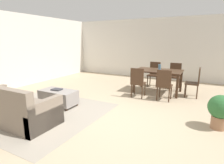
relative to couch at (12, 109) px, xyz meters
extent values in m
plane|color=tan|center=(1.84, 1.12, -0.29)|extent=(10.80, 10.80, 0.00)
cube|color=silver|center=(1.84, 6.12, 1.06)|extent=(9.00, 0.12, 2.70)
cube|color=silver|center=(-2.66, 1.62, 1.06)|extent=(0.12, 11.00, 2.70)
cube|color=gray|center=(0.08, 0.63, -0.29)|extent=(3.00, 2.80, 0.01)
cube|color=gray|center=(0.00, 0.05, -0.08)|extent=(2.02, 0.86, 0.42)
cube|color=gray|center=(0.94, 0.05, 0.02)|extent=(0.14, 0.86, 0.62)
cube|color=beige|center=(0.00, -0.05, 0.30)|extent=(0.36, 0.11, 0.35)
cube|color=tan|center=(0.52, -0.05, 0.29)|extent=(0.34, 0.10, 0.34)
cube|color=gray|center=(0.16, 1.21, -0.05)|extent=(1.00, 0.52, 0.36)
cylinder|color=#422B1C|center=(-0.29, 1.42, -0.26)|extent=(0.05, 0.05, 0.06)
cylinder|color=#422B1C|center=(0.61, 1.42, -0.26)|extent=(0.05, 0.05, 0.06)
cylinder|color=#422B1C|center=(-0.29, 1.00, -0.26)|extent=(0.05, 0.05, 0.06)
cylinder|color=#422B1C|center=(0.61, 1.00, -0.26)|extent=(0.05, 0.05, 0.06)
cube|color=#422B1C|center=(2.19, 3.78, 0.45)|extent=(1.51, 0.95, 0.04)
cube|color=#422B1C|center=(1.49, 4.19, 0.07)|extent=(0.07, 0.07, 0.72)
cube|color=#422B1C|center=(2.88, 4.19, 0.07)|extent=(0.07, 0.07, 0.72)
cube|color=#422B1C|center=(1.49, 3.36, 0.07)|extent=(0.07, 0.07, 0.72)
cube|color=#422B1C|center=(2.88, 3.36, 0.07)|extent=(0.07, 0.07, 0.72)
cube|color=#422B1C|center=(1.79, 2.98, 0.14)|extent=(0.42, 0.42, 0.04)
cube|color=#422B1C|center=(1.80, 2.80, 0.39)|extent=(0.40, 0.06, 0.47)
cylinder|color=#422B1C|center=(1.61, 3.14, -0.09)|extent=(0.04, 0.04, 0.41)
cylinder|color=#422B1C|center=(1.95, 3.16, -0.09)|extent=(0.04, 0.04, 0.41)
cylinder|color=#422B1C|center=(1.63, 2.80, -0.09)|extent=(0.04, 0.04, 0.41)
cylinder|color=#422B1C|center=(1.97, 2.82, -0.09)|extent=(0.04, 0.04, 0.41)
cube|color=#422B1C|center=(2.58, 3.03, 0.14)|extent=(0.41, 0.41, 0.04)
cube|color=#422B1C|center=(2.58, 2.85, 0.39)|extent=(0.40, 0.05, 0.47)
cylinder|color=#422B1C|center=(2.41, 3.20, -0.09)|extent=(0.04, 0.04, 0.41)
cylinder|color=#422B1C|center=(2.75, 3.20, -0.09)|extent=(0.04, 0.04, 0.41)
cylinder|color=#422B1C|center=(2.41, 2.86, -0.09)|extent=(0.04, 0.04, 0.41)
cylinder|color=#422B1C|center=(2.75, 2.86, -0.09)|extent=(0.04, 0.04, 0.41)
cube|color=#422B1C|center=(1.84, 4.51, 0.14)|extent=(0.40, 0.40, 0.04)
cube|color=#422B1C|center=(1.84, 4.69, 0.39)|extent=(0.40, 0.04, 0.47)
cylinder|color=#422B1C|center=(2.01, 4.34, -0.09)|extent=(0.04, 0.04, 0.41)
cylinder|color=#422B1C|center=(1.67, 4.34, -0.09)|extent=(0.04, 0.04, 0.41)
cylinder|color=#422B1C|center=(2.01, 4.68, -0.09)|extent=(0.04, 0.04, 0.41)
cylinder|color=#422B1C|center=(1.67, 4.68, -0.09)|extent=(0.04, 0.04, 0.41)
cube|color=#422B1C|center=(2.60, 4.53, 0.14)|extent=(0.41, 0.41, 0.04)
cube|color=#422B1C|center=(2.60, 4.71, 0.39)|extent=(0.40, 0.05, 0.47)
cylinder|color=#422B1C|center=(2.78, 4.36, -0.09)|extent=(0.04, 0.04, 0.41)
cylinder|color=#422B1C|center=(2.44, 4.35, -0.09)|extent=(0.04, 0.04, 0.41)
cylinder|color=#422B1C|center=(2.77, 4.70, -0.09)|extent=(0.04, 0.04, 0.41)
cylinder|color=#422B1C|center=(2.43, 4.69, -0.09)|extent=(0.04, 0.04, 0.41)
cube|color=#422B1C|center=(3.26, 3.74, 0.14)|extent=(0.41, 0.41, 0.04)
cube|color=#422B1C|center=(3.44, 3.74, 0.39)|extent=(0.05, 0.40, 0.47)
cylinder|color=#422B1C|center=(3.09, 3.56, -0.09)|extent=(0.04, 0.04, 0.41)
cylinder|color=#422B1C|center=(3.08, 3.90, -0.09)|extent=(0.04, 0.04, 0.41)
cylinder|color=#422B1C|center=(3.43, 3.57, -0.09)|extent=(0.04, 0.04, 0.41)
cylinder|color=#422B1C|center=(3.42, 3.91, -0.09)|extent=(0.04, 0.04, 0.41)
cylinder|color=slate|center=(2.22, 3.80, 0.56)|extent=(0.09, 0.09, 0.19)
cube|color=#333338|center=(0.11, 1.22, 0.15)|extent=(0.28, 0.23, 0.03)
cylinder|color=#996B4C|center=(3.94, 1.70, -0.16)|extent=(0.28, 0.28, 0.26)
sphere|color=#2D6633|center=(3.94, 1.70, 0.16)|extent=(0.47, 0.47, 0.47)
camera|label=1|loc=(3.63, -2.27, 1.43)|focal=29.27mm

